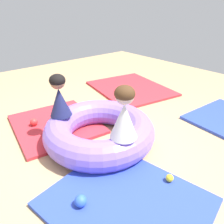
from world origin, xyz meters
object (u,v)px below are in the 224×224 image
object	(u,v)px
child_in_navy	(59,96)
child_in_white	(124,113)
inflatable_cushion	(99,130)
play_ball_blue	(81,201)
play_ball_yellow	(170,178)
play_ball_red	(34,122)

from	to	relation	value
child_in_navy	child_in_white	bearing A→B (deg)	46.75
inflatable_cushion	child_in_navy	distance (m)	0.62
inflatable_cushion	play_ball_blue	distance (m)	0.97
inflatable_cushion	child_in_white	size ratio (longest dim) A/B	2.43
inflatable_cushion	child_in_navy	xyz separation A→B (m)	(-0.36, -0.29, 0.41)
play_ball_yellow	play_ball_blue	bearing A→B (deg)	-111.12
play_ball_blue	inflatable_cushion	bearing A→B (deg)	133.88
child_in_white	play_ball_blue	distance (m)	0.86
inflatable_cushion	child_in_navy	size ratio (longest dim) A/B	2.62
inflatable_cushion	play_ball_blue	size ratio (longest dim) A/B	12.82
child_in_navy	play_ball_blue	world-z (taller)	child_in_navy
play_ball_blue	child_in_white	bearing A→B (deg)	107.56
child_in_navy	play_ball_yellow	world-z (taller)	child_in_navy
child_in_navy	play_ball_red	world-z (taller)	child_in_navy
play_ball_red	inflatable_cushion	bearing A→B (deg)	29.56
inflatable_cushion	child_in_white	world-z (taller)	child_in_white
inflatable_cushion	play_ball_yellow	distance (m)	0.98
play_ball_yellow	play_ball_red	bearing A→B (deg)	-162.84
inflatable_cushion	play_ball_red	bearing A→B (deg)	-150.44
child_in_navy	play_ball_red	xyz separation A→B (m)	(-0.48, -0.19, -0.49)
play_ball_yellow	inflatable_cushion	bearing A→B (deg)	-175.11
child_in_white	play_ball_blue	size ratio (longest dim) A/B	5.28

